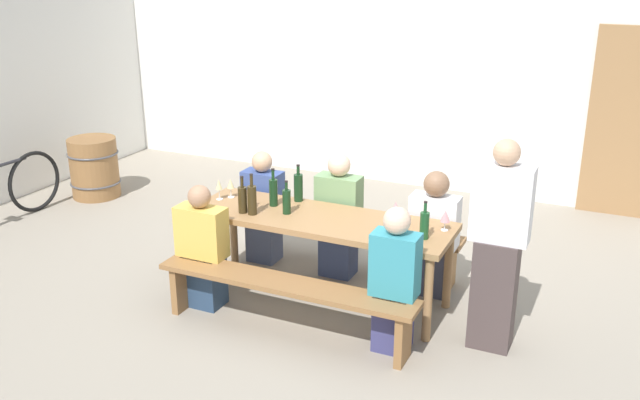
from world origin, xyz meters
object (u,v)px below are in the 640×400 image
(wine_glass_0, at_px, (445,217))
(tasting_table, at_px, (320,226))
(bench_far, at_px, (349,233))
(wine_bottle_1, at_px, (252,199))
(wine_bottle_4, at_px, (273,192))
(seated_guest_far_2, at_px, (433,236))
(wine_barrel, at_px, (94,168))
(wine_glass_1, at_px, (219,185))
(seated_guest_near_1, at_px, (394,283))
(wine_bottle_5, at_px, (424,225))
(wooden_door, at_px, (631,124))
(wine_glass_2, at_px, (396,207))
(wine_bottle_2, at_px, (287,201))
(bench_near, at_px, (285,292))
(wine_bottle_0, at_px, (243,199))
(standing_host, at_px, (498,251))
(seated_guest_near_0, at_px, (203,250))
(seated_guest_far_0, at_px, (263,210))
(seated_guest_far_1, at_px, (339,219))
(wine_bottle_3, at_px, (298,187))
(wine_glass_3, at_px, (231,184))

(wine_glass_0, bearing_deg, tasting_table, -172.03)
(wine_glass_0, bearing_deg, bench_far, 153.28)
(wine_bottle_1, height_order, wine_bottle_4, wine_bottle_1)
(bench_far, relative_size, seated_guest_far_2, 1.91)
(wine_barrel, bearing_deg, wine_glass_1, -25.95)
(wine_glass_1, bearing_deg, seated_guest_near_1, -16.13)
(bench_far, height_order, wine_bottle_5, wine_bottle_5)
(wooden_door, relative_size, wine_glass_2, 14.09)
(wine_bottle_2, bearing_deg, wine_bottle_1, -152.05)
(bench_near, xyz_separation_m, wine_glass_1, (-0.99, 0.68, 0.52))
(wine_barrel, bearing_deg, wine_bottle_0, -26.30)
(standing_host, bearing_deg, wine_barrel, -15.80)
(wine_bottle_2, height_order, seated_guest_far_2, seated_guest_far_2)
(wine_glass_2, height_order, seated_guest_far_2, seated_guest_far_2)
(seated_guest_near_0, bearing_deg, wine_bottle_5, -76.50)
(wooden_door, bearing_deg, seated_guest_far_0, -138.00)
(seated_guest_far_2, bearing_deg, wine_glass_0, 26.47)
(seated_guest_far_1, bearing_deg, seated_guest_far_0, -90.00)
(wine_bottle_2, relative_size, seated_guest_far_1, 0.25)
(wine_bottle_5, xyz_separation_m, standing_host, (0.58, -0.07, -0.09))
(wine_bottle_4, relative_size, wine_glass_1, 1.82)
(seated_guest_far_0, bearing_deg, wine_bottle_5, 71.29)
(standing_host, bearing_deg, wine_bottle_3, -13.35)
(bench_far, distance_m, seated_guest_far_2, 0.87)
(bench_far, relative_size, wine_glass_0, 12.54)
(wine_bottle_0, height_order, wine_bottle_1, wine_bottle_1)
(tasting_table, height_order, wine_bottle_5, wine_bottle_5)
(seated_guest_near_1, bearing_deg, standing_host, -61.78)
(wine_glass_0, bearing_deg, wine_bottle_0, -169.17)
(wine_bottle_3, bearing_deg, wine_bottle_2, -81.16)
(seated_guest_near_0, bearing_deg, seated_guest_far_2, -58.92)
(wine_bottle_1, relative_size, wine_bottle_3, 1.07)
(wine_glass_2, bearing_deg, wine_bottle_0, -161.75)
(wine_bottle_1, height_order, wine_glass_2, wine_bottle_1)
(bench_near, height_order, wine_glass_0, wine_glass_0)
(wine_bottle_5, bearing_deg, seated_guest_far_0, 161.29)
(bench_far, height_order, seated_guest_near_1, seated_guest_near_1)
(wine_bottle_0, bearing_deg, wooden_door, 50.10)
(wooden_door, relative_size, wine_bottle_3, 6.30)
(bench_near, height_order, seated_guest_near_1, seated_guest_near_1)
(tasting_table, distance_m, wine_glass_3, 0.96)
(wine_bottle_0, relative_size, wine_glass_0, 1.90)
(wine_bottle_3, bearing_deg, seated_guest_far_0, 155.39)
(wine_bottle_1, height_order, wine_bottle_5, wine_bottle_1)
(seated_guest_far_1, distance_m, wine_barrel, 3.64)
(wine_glass_2, distance_m, seated_guest_far_2, 0.50)
(wine_bottle_2, bearing_deg, bench_far, 67.48)
(wine_glass_1, relative_size, seated_guest_far_0, 0.17)
(wine_bottle_0, bearing_deg, seated_guest_far_1, 49.05)
(seated_guest_far_1, bearing_deg, wine_glass_1, -62.96)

